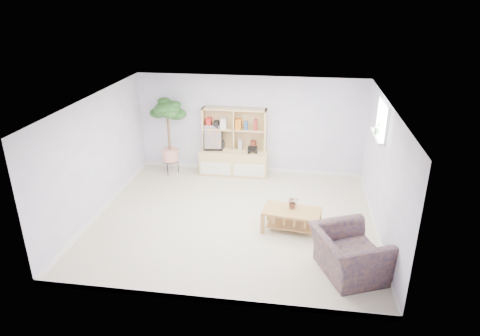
# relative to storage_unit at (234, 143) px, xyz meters

# --- Properties ---
(floor) EXTENTS (5.50, 5.00, 0.01)m
(floor) POSITION_rel_storage_unit_xyz_m (0.36, -2.24, -0.82)
(floor) COLOR beige
(floor) RESTS_ON ground
(ceiling) EXTENTS (5.50, 5.00, 0.01)m
(ceiling) POSITION_rel_storage_unit_xyz_m (0.36, -2.24, 1.58)
(ceiling) COLOR white
(ceiling) RESTS_ON walls
(walls) EXTENTS (5.51, 5.01, 2.40)m
(walls) POSITION_rel_storage_unit_xyz_m (0.36, -2.24, 0.38)
(walls) COLOR silver
(walls) RESTS_ON floor
(baseboard) EXTENTS (5.50, 5.00, 0.10)m
(baseboard) POSITION_rel_storage_unit_xyz_m (0.36, -2.24, -0.77)
(baseboard) COLOR white
(baseboard) RESTS_ON floor
(window) EXTENTS (0.10, 0.98, 0.68)m
(window) POSITION_rel_storage_unit_xyz_m (3.09, -1.64, 1.18)
(window) COLOR silver
(window) RESTS_ON walls
(window_sill) EXTENTS (0.14, 1.00, 0.04)m
(window_sill) POSITION_rel_storage_unit_xyz_m (3.03, -1.64, 0.86)
(window_sill) COLOR white
(window_sill) RESTS_ON walls
(storage_unit) EXTENTS (1.65, 0.56, 1.65)m
(storage_unit) POSITION_rel_storage_unit_xyz_m (0.00, 0.00, 0.00)
(storage_unit) COLOR tan
(storage_unit) RESTS_ON floor
(poster) EXTENTS (0.47, 0.16, 0.64)m
(poster) POSITION_rel_storage_unit_xyz_m (-0.50, -0.04, 0.11)
(poster) COLOR gold
(poster) RESTS_ON storage_unit
(toy_truck) EXTENTS (0.34, 0.26, 0.17)m
(toy_truck) POSITION_rel_storage_unit_xyz_m (0.46, -0.06, -0.12)
(toy_truck) COLOR black
(toy_truck) RESTS_ON storage_unit
(coffee_table) EXTENTS (1.14, 0.72, 0.44)m
(coffee_table) POSITION_rel_storage_unit_xyz_m (1.50, -2.51, -0.61)
(coffee_table) COLOR #AA7A41
(coffee_table) RESTS_ON floor
(table_plant) EXTENTS (0.26, 0.24, 0.24)m
(table_plant) POSITION_rel_storage_unit_xyz_m (1.51, -2.42, -0.27)
(table_plant) COLOR #176D29
(table_plant) RESTS_ON coffee_table
(floor_tree) EXTENTS (0.89, 0.89, 1.88)m
(floor_tree) POSITION_rel_storage_unit_xyz_m (-1.56, -0.19, 0.12)
(floor_tree) COLOR #144115
(floor_tree) RESTS_ON floor
(armchair) EXTENTS (1.35, 1.43, 0.84)m
(armchair) POSITION_rel_storage_unit_xyz_m (2.45, -3.70, -0.41)
(armchair) COLOR #151E48
(armchair) RESTS_ON floor
(sill_plant) EXTENTS (0.16, 0.14, 0.25)m
(sill_plant) POSITION_rel_storage_unit_xyz_m (3.03, -1.58, 1.00)
(sill_plant) COLOR #144115
(sill_plant) RESTS_ON window_sill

